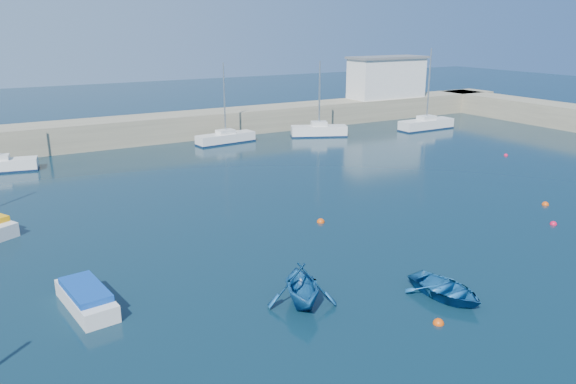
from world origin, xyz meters
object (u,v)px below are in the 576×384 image
motorboat_1 (86,298)px  sailboat_7 (319,130)px  harbor_office (387,78)px  sailboat_6 (226,138)px  sailboat_8 (426,124)px  dinghy_left (302,285)px  dinghy_center (446,290)px

motorboat_1 → sailboat_7: bearing=35.7°
harbor_office → sailboat_6: (-25.21, -5.01, -4.54)m
sailboat_8 → harbor_office: bearing=-10.4°
sailboat_7 → motorboat_1: sailboat_7 is taller
dinghy_left → sailboat_8: bearing=62.1°
sailboat_7 → motorboat_1: bearing=156.6°
harbor_office → dinghy_center: harbor_office is taller
sailboat_7 → dinghy_left: size_ratio=2.31×
harbor_office → dinghy_center: (-30.65, -41.57, -4.72)m
motorboat_1 → sailboat_8: bearing=23.0°
sailboat_8 → dinghy_center: sailboat_8 is taller
sailboat_7 → dinghy_center: bearing=179.4°
sailboat_6 → motorboat_1: size_ratio=1.88×
harbor_office → dinghy_center: bearing=-126.4°
sailboat_8 → motorboat_1: sailboat_8 is taller
harbor_office → sailboat_6: 26.11m
dinghy_center → dinghy_left: size_ratio=1.05×
motorboat_1 → sailboat_6: bearing=49.3°
sailboat_6 → sailboat_7: (10.41, -1.71, 0.09)m
harbor_office → dinghy_left: bearing=-133.3°
dinghy_left → sailboat_6: bearing=93.5°
sailboat_6 → dinghy_center: size_ratio=2.21×
sailboat_7 → harbor_office: bearing=-41.7°
sailboat_6 → harbor_office: bearing=-85.4°
sailboat_8 → dinghy_left: (-35.03, -29.41, 0.29)m
sailboat_8 → dinghy_center: bearing=136.9°
sailboat_6 → sailboat_7: size_ratio=1.01×
harbor_office → sailboat_7: (-14.80, -6.72, -4.45)m
harbor_office → sailboat_8: bearing=-99.5°
sailboat_6 → dinghy_center: sailboat_6 is taller
sailboat_8 → dinghy_left: bearing=129.1°
sailboat_7 → sailboat_8: 13.50m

